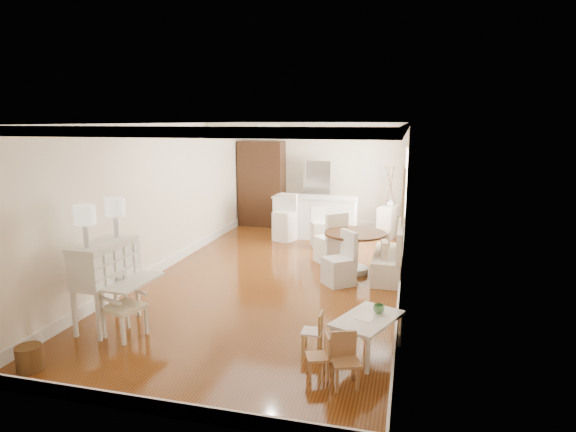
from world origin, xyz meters
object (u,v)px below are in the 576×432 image
at_px(gustavian_armchair, 124,306).
at_px(bar_stool_left, 285,218).
at_px(secretary_bureau, 106,284).
at_px(kids_chair_a, 318,356).
at_px(kids_chair_b, 312,331).
at_px(kids_chair_c, 346,361).
at_px(dining_table, 355,253).
at_px(fridge, 330,196).
at_px(kids_table, 367,336).
at_px(bar_stool_right, 320,227).
at_px(slip_chair_near, 339,258).
at_px(sideboard, 389,222).
at_px(slip_chair_far, 330,237).
at_px(pantry_cabinet, 262,184).
at_px(breakfast_counter, 315,217).
at_px(wicker_basket, 29,358).

bearing_deg(gustavian_armchair, bar_stool_left, 11.06).
relative_size(secretary_bureau, kids_chair_a, 2.38).
xyz_separation_m(kids_chair_b, kids_chair_c, (0.52, -0.73, 0.04)).
bearing_deg(dining_table, fridge, 106.49).
height_order(kids_table, bar_stool_right, bar_stool_right).
height_order(secretary_bureau, kids_chair_a, secretary_bureau).
bearing_deg(kids_chair_a, kids_chair_c, 50.33).
distance_m(kids_table, kids_chair_b, 0.68).
xyz_separation_m(slip_chair_near, sideboard, (0.69, 3.84, -0.09)).
height_order(gustavian_armchair, dining_table, gustavian_armchair).
bearing_deg(slip_chair_far, sideboard, -155.57).
bearing_deg(bar_stool_left, pantry_cabinet, 141.34).
relative_size(kids_chair_b, sideboard, 0.64).
distance_m(gustavian_armchair, sideboard, 7.32).
bearing_deg(kids_table, breakfast_counter, 107.27).
xyz_separation_m(kids_chair_c, fridge, (-1.44, 7.65, 0.60)).
height_order(wicker_basket, breakfast_counter, breakfast_counter).
height_order(wicker_basket, dining_table, dining_table).
xyz_separation_m(slip_chair_far, bar_stool_right, (-0.43, 1.16, -0.07)).
bearing_deg(secretary_bureau, breakfast_counter, 75.99).
bearing_deg(fridge, slip_chair_near, -78.62).
bearing_deg(breakfast_counter, slip_chair_far, -70.41).
height_order(bar_stool_left, fridge, fridge).
bearing_deg(bar_stool_right, sideboard, 17.67).
height_order(kids_chair_b, slip_chair_far, slip_chair_far).
bearing_deg(bar_stool_left, secretary_bureau, -84.77).
relative_size(slip_chair_far, bar_stool_left, 0.94).
bearing_deg(bar_stool_left, wicker_basket, -83.79).
height_order(wicker_basket, kids_chair_c, kids_chair_c).
relative_size(kids_table, breakfast_counter, 0.47).
bearing_deg(kids_table, dining_table, 99.32).
bearing_deg(kids_chair_b, pantry_cabinet, -158.86).
height_order(secretary_bureau, kids_chair_c, secretary_bureau).
bearing_deg(bar_stool_right, kids_chair_b, -105.40).
xyz_separation_m(secretary_bureau, slip_chair_far, (2.51, 3.85, -0.08)).
xyz_separation_m(kids_chair_c, pantry_cabinet, (-3.34, 7.68, 0.85)).
distance_m(kids_table, kids_chair_a, 0.85).
bearing_deg(gustavian_armchair, kids_chair_a, -79.97).
height_order(wicker_basket, sideboard, sideboard).
relative_size(gustavian_armchair, dining_table, 0.74).
bearing_deg(sideboard, slip_chair_near, -83.67).
xyz_separation_m(kids_chair_a, slip_chair_near, (-0.23, 3.17, 0.22)).
height_order(slip_chair_far, breakfast_counter, slip_chair_far).
height_order(bar_stool_right, fridge, fridge).
bearing_deg(bar_stool_right, pantry_cabinet, 110.79).
height_order(kids_chair_b, dining_table, dining_table).
bearing_deg(slip_chair_far, pantry_cabinet, -94.91).
bearing_deg(slip_chair_far, secretary_bureau, 13.92).
relative_size(slip_chair_near, sideboard, 1.17).
height_order(bar_stool_right, sideboard, bar_stool_right).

